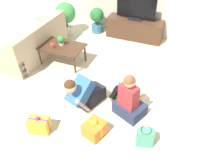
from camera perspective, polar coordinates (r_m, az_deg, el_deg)
name	(u,v)px	position (r m, az deg, el deg)	size (l,w,h in m)	color
ground_plane	(119,93)	(4.46, 1.92, -2.27)	(16.00, 16.00, 0.00)	beige
sofa_left	(34,44)	(5.75, -19.69, 9.75)	(0.83, 1.93, 0.84)	tan
coffee_table	(61,48)	(5.20, -13.11, 9.24)	(1.05, 0.63, 0.46)	#472D1E
tv_console	(135,29)	(6.25, 5.94, 14.14)	(1.53, 0.48, 0.54)	#472D1E
tv	(136,10)	(6.03, 6.30, 18.70)	(1.05, 0.20, 0.61)	black
potted_plant_corner_left	(66,15)	(6.49, -12.03, 17.25)	(0.57, 0.57, 0.88)	beige
potted_plant_back_left	(97,19)	(6.51, -3.94, 16.57)	(0.39, 0.39, 0.71)	#336B84
person_kneeling	(84,92)	(3.96, -7.32, -2.15)	(0.54, 0.84, 0.81)	#23232D
person_sitting	(129,101)	(3.82, 4.59, -4.37)	(0.63, 0.60, 0.91)	#283351
dog	(115,92)	(4.18, 0.89, -2.21)	(0.14, 0.54, 0.29)	black
gift_box_a	(39,125)	(3.90, -18.46, -10.06)	(0.38, 0.29, 0.34)	yellow
gift_box_b	(95,129)	(3.67, -4.57, -11.57)	(0.38, 0.40, 0.34)	orange
gift_bag_a	(145,137)	(3.55, 8.62, -13.59)	(0.29, 0.21, 0.36)	#4CA384
mug	(53,46)	(5.14, -15.24, 9.65)	(0.12, 0.08, 0.09)	#B23D38
tabletop_plant	(61,40)	(5.16, -13.19, 11.14)	(0.17, 0.17, 0.22)	beige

